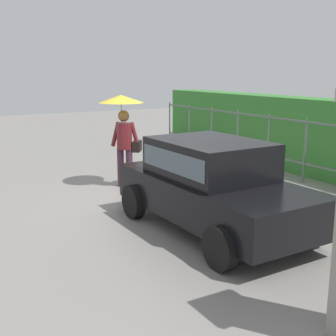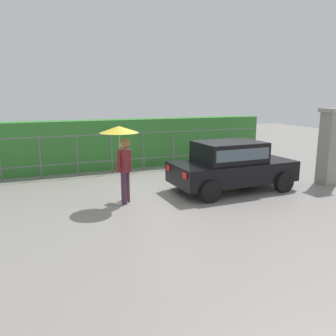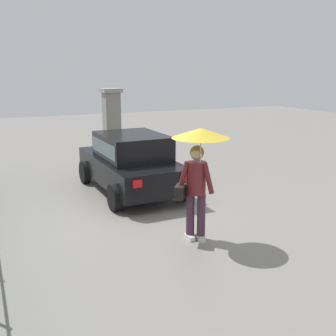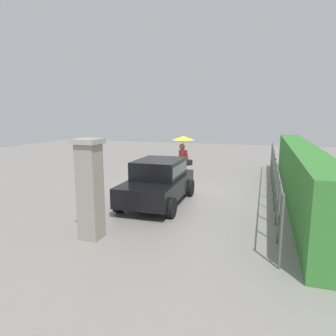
# 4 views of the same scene
# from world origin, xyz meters

# --- Properties ---
(ground_plane) EXTENTS (40.00, 40.00, 0.00)m
(ground_plane) POSITION_xyz_m (0.00, 0.00, 0.00)
(ground_plane) COLOR gray
(car) EXTENTS (3.77, 1.92, 1.48)m
(car) POSITION_xyz_m (1.65, -0.35, 0.80)
(car) COLOR black
(car) RESTS_ON ground
(pedestrian) EXTENTS (0.99, 0.99, 2.05)m
(pedestrian) POSITION_xyz_m (-1.69, -0.39, 1.50)
(pedestrian) COLOR #47283D
(pedestrian) RESTS_ON ground
(fence_section) EXTENTS (11.24, 0.05, 1.50)m
(fence_section) POSITION_xyz_m (-0.49, 3.39, 0.83)
(fence_section) COLOR #59605B
(fence_section) RESTS_ON ground
(hedge_row) EXTENTS (12.19, 0.90, 1.90)m
(hedge_row) POSITION_xyz_m (-0.49, 4.25, 0.95)
(hedge_row) COLOR #387F33
(hedge_row) RESTS_ON ground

